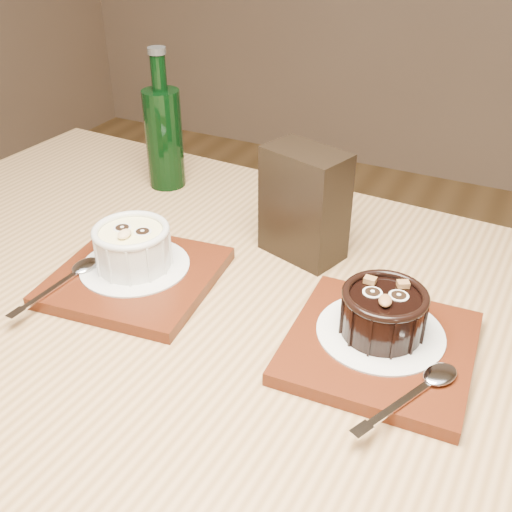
{
  "coord_description": "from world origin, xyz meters",
  "views": [
    {
      "loc": [
        0.24,
        -0.14,
        1.15
      ],
      "look_at": [
        -0.01,
        0.35,
        0.81
      ],
      "focal_mm": 42.0,
      "sensor_mm": 36.0,
      "label": 1
    }
  ],
  "objects_px": {
    "tray_left": "(136,277)",
    "ramekin_dark": "(383,310)",
    "table": "(234,408)",
    "tray_right": "(379,347)",
    "condiment_stand": "(304,204)",
    "green_bottle": "(164,135)",
    "ramekin_white": "(132,245)"
  },
  "relations": [
    {
      "from": "tray_left",
      "to": "ramekin_dark",
      "type": "bearing_deg",
      "value": 3.9
    },
    {
      "from": "table",
      "to": "tray_right",
      "type": "relative_size",
      "value": 6.87
    },
    {
      "from": "tray_left",
      "to": "condiment_stand",
      "type": "distance_m",
      "value": 0.22
    },
    {
      "from": "table",
      "to": "ramekin_dark",
      "type": "relative_size",
      "value": 14.39
    },
    {
      "from": "green_bottle",
      "to": "ramekin_white",
      "type": "bearing_deg",
      "value": -64.49
    },
    {
      "from": "ramekin_white",
      "to": "ramekin_dark",
      "type": "distance_m",
      "value": 0.3
    },
    {
      "from": "table",
      "to": "ramekin_dark",
      "type": "xyz_separation_m",
      "value": [
        0.13,
        0.07,
        0.13
      ]
    },
    {
      "from": "ramekin_white",
      "to": "tray_right",
      "type": "bearing_deg",
      "value": -7.57
    },
    {
      "from": "tray_right",
      "to": "ramekin_dark",
      "type": "distance_m",
      "value": 0.04
    },
    {
      "from": "tray_right",
      "to": "green_bottle",
      "type": "height_order",
      "value": "green_bottle"
    },
    {
      "from": "condiment_stand",
      "to": "green_bottle",
      "type": "distance_m",
      "value": 0.29
    },
    {
      "from": "table",
      "to": "ramekin_dark",
      "type": "bearing_deg",
      "value": 27.69
    },
    {
      "from": "ramekin_white",
      "to": "green_bottle",
      "type": "bearing_deg",
      "value": 108.33
    },
    {
      "from": "tray_left",
      "to": "condiment_stand",
      "type": "xyz_separation_m",
      "value": [
        0.15,
        0.15,
        0.06
      ]
    },
    {
      "from": "tray_left",
      "to": "condiment_stand",
      "type": "height_order",
      "value": "condiment_stand"
    },
    {
      "from": "ramekin_dark",
      "to": "green_bottle",
      "type": "height_order",
      "value": "green_bottle"
    },
    {
      "from": "ramekin_white",
      "to": "condiment_stand",
      "type": "relative_size",
      "value": 0.64
    },
    {
      "from": "ramekin_white",
      "to": "green_bottle",
      "type": "height_order",
      "value": "green_bottle"
    },
    {
      "from": "ramekin_white",
      "to": "green_bottle",
      "type": "distance_m",
      "value": 0.26
    },
    {
      "from": "ramekin_white",
      "to": "ramekin_dark",
      "type": "relative_size",
      "value": 1.05
    },
    {
      "from": "ramekin_white",
      "to": "condiment_stand",
      "type": "bearing_deg",
      "value": 34.83
    },
    {
      "from": "table",
      "to": "tray_right",
      "type": "xyz_separation_m",
      "value": [
        0.14,
        0.06,
        0.1
      ]
    },
    {
      "from": "table",
      "to": "ramekin_white",
      "type": "bearing_deg",
      "value": 160.25
    },
    {
      "from": "ramekin_white",
      "to": "ramekin_dark",
      "type": "xyz_separation_m",
      "value": [
        0.3,
        0.01,
        -0.0
      ]
    },
    {
      "from": "ramekin_dark",
      "to": "condiment_stand",
      "type": "height_order",
      "value": "condiment_stand"
    },
    {
      "from": "tray_right",
      "to": "ramekin_dark",
      "type": "xyz_separation_m",
      "value": [
        -0.0,
        0.01,
        0.04
      ]
    },
    {
      "from": "ramekin_white",
      "to": "ramekin_dark",
      "type": "height_order",
      "value": "ramekin_white"
    },
    {
      "from": "tray_left",
      "to": "condiment_stand",
      "type": "relative_size",
      "value": 1.29
    },
    {
      "from": "ramekin_dark",
      "to": "green_bottle",
      "type": "bearing_deg",
      "value": 137.2
    },
    {
      "from": "ramekin_white",
      "to": "condiment_stand",
      "type": "distance_m",
      "value": 0.21
    },
    {
      "from": "ramekin_dark",
      "to": "tray_left",
      "type": "bearing_deg",
      "value": 169.82
    },
    {
      "from": "ramekin_dark",
      "to": "tray_right",
      "type": "bearing_deg",
      "value": -87.06
    }
  ]
}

